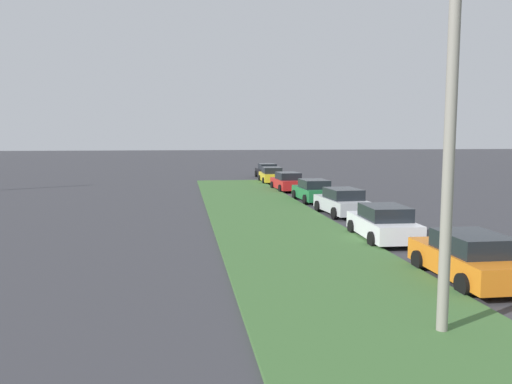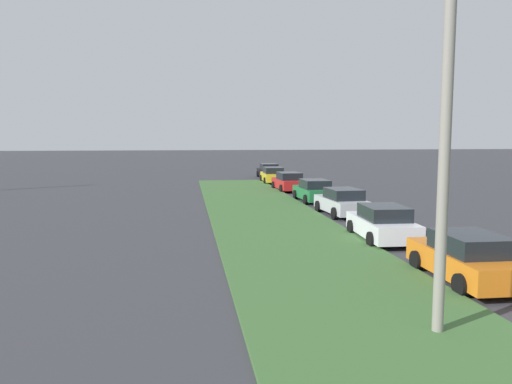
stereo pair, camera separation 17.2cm
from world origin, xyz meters
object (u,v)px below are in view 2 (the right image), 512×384
at_px(parked_car_green, 314,191).
at_px(parked_car_black, 269,171).
at_px(parked_car_yellow, 273,175).
at_px(streetlight, 462,130).
at_px(parked_car_silver, 342,202).
at_px(parked_car_white, 383,224).
at_px(parked_car_red, 289,182).
at_px(parked_car_orange, 467,258).

relative_size(parked_car_green, parked_car_black, 1.01).
distance_m(parked_car_green, parked_car_yellow, 13.48).
bearing_deg(parked_car_green, streetlight, 171.40).
distance_m(parked_car_silver, parked_car_yellow, 19.22).
relative_size(parked_car_white, parked_car_green, 1.00).
bearing_deg(parked_car_silver, parked_car_white, 172.99).
relative_size(parked_car_white, parked_car_black, 1.01).
xyz_separation_m(parked_car_green, parked_car_black, (19.40, -0.18, 0.00)).
xyz_separation_m(parked_car_red, streetlight, (-28.85, 2.31, 3.67)).
xyz_separation_m(parked_car_silver, streetlight, (-16.39, 2.71, 3.67)).
height_order(parked_car_yellow, parked_car_black, same).
height_order(parked_car_orange, parked_car_silver, same).
height_order(parked_car_silver, streetlight, streetlight).
bearing_deg(parked_car_green, parked_car_silver, 179.08).
bearing_deg(parked_car_yellow, parked_car_green, -177.10).
height_order(parked_car_yellow, streetlight, streetlight).
relative_size(parked_car_orange, parked_car_yellow, 1.00).
xyz_separation_m(parked_car_black, streetlight, (-41.53, 2.79, 3.67)).
relative_size(parked_car_orange, parked_car_silver, 0.98).
bearing_deg(parked_car_green, parked_car_yellow, -0.17).
bearing_deg(parked_car_black, parked_car_red, 176.70).
relative_size(parked_car_orange, parked_car_green, 0.99).
bearing_deg(parked_car_white, parked_car_black, 1.43).
height_order(parked_car_red, parked_car_yellow, same).
height_order(parked_car_green, parked_car_yellow, same).
height_order(parked_car_red, parked_car_black, same).
height_order(parked_car_green, streetlight, streetlight).
height_order(parked_car_orange, parked_car_green, same).
bearing_deg(parked_car_white, parked_car_orange, -175.88).
height_order(parked_car_green, parked_car_red, same).
bearing_deg(parked_car_yellow, parked_car_black, -4.29).
distance_m(parked_car_orange, parked_car_white, 5.98).
bearing_deg(parked_car_green, parked_car_red, 0.79).
relative_size(parked_car_yellow, streetlight, 0.58).
bearing_deg(parked_car_black, parked_car_green, 178.38).
xyz_separation_m(parked_car_yellow, streetlight, (-35.60, 2.22, 3.67)).
bearing_deg(parked_car_silver, parked_car_black, -3.56).
bearing_deg(parked_car_black, parked_car_orange, 178.40).
distance_m(parked_car_black, streetlight, 41.78).
height_order(parked_car_orange, parked_car_red, same).
relative_size(parked_car_red, streetlight, 0.58).
distance_m(parked_car_red, parked_car_black, 12.69).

